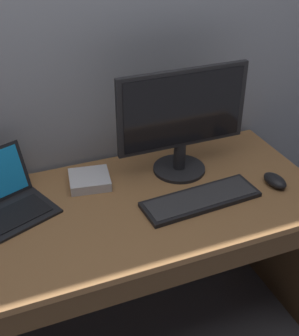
{
  "coord_description": "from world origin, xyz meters",
  "views": [
    {
      "loc": [
        -0.4,
        -1.32,
        1.75
      ],
      "look_at": [
        0.13,
        0.0,
        0.85
      ],
      "focal_mm": 49.06,
      "sensor_mm": 36.0,
      "label": 1
    }
  ],
  "objects_px": {
    "wired_keyboard": "(201,199)",
    "computer_mouse": "(275,181)",
    "external_monitor": "(182,119)",
    "laptop_black": "(2,200)",
    "external_drive_box": "(90,180)"
  },
  "relations": [
    {
      "from": "wired_keyboard",
      "to": "computer_mouse",
      "type": "height_order",
      "value": "computer_mouse"
    },
    {
      "from": "external_monitor",
      "to": "wired_keyboard",
      "type": "xyz_separation_m",
      "value": [
        -0.02,
        -0.22,
        -0.23
      ]
    },
    {
      "from": "laptop_black",
      "to": "external_monitor",
      "type": "bearing_deg",
      "value": 0.08
    },
    {
      "from": "laptop_black",
      "to": "computer_mouse",
      "type": "relative_size",
      "value": 3.33
    },
    {
      "from": "external_monitor",
      "to": "wired_keyboard",
      "type": "bearing_deg",
      "value": -94.51
    },
    {
      "from": "computer_mouse",
      "to": "external_drive_box",
      "type": "bearing_deg",
      "value": 152.39
    },
    {
      "from": "laptop_black",
      "to": "external_drive_box",
      "type": "relative_size",
      "value": 2.41
    },
    {
      "from": "laptop_black",
      "to": "external_drive_box",
      "type": "bearing_deg",
      "value": 8.35
    },
    {
      "from": "computer_mouse",
      "to": "external_monitor",
      "type": "bearing_deg",
      "value": 137.64
    },
    {
      "from": "wired_keyboard",
      "to": "laptop_black",
      "type": "bearing_deg",
      "value": 162.58
    },
    {
      "from": "laptop_black",
      "to": "wired_keyboard",
      "type": "relative_size",
      "value": 0.82
    },
    {
      "from": "wired_keyboard",
      "to": "external_drive_box",
      "type": "bearing_deg",
      "value": 143.06
    },
    {
      "from": "wired_keyboard",
      "to": "computer_mouse",
      "type": "relative_size",
      "value": 4.05
    },
    {
      "from": "laptop_black",
      "to": "wired_keyboard",
      "type": "distance_m",
      "value": 0.74
    },
    {
      "from": "external_monitor",
      "to": "laptop_black",
      "type": "bearing_deg",
      "value": -179.92
    }
  ]
}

